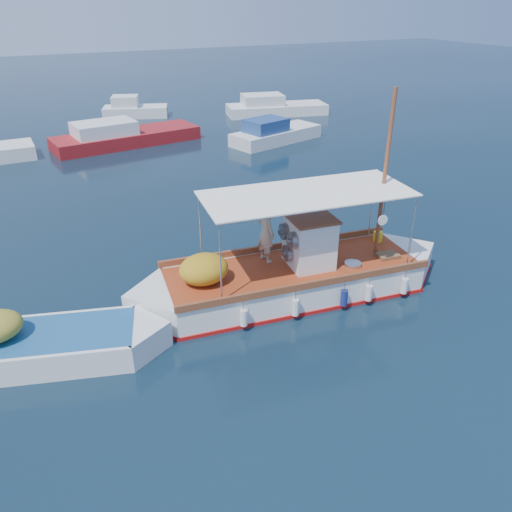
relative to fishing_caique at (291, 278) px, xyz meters
name	(u,v)px	position (x,y,z in m)	size (l,w,h in m)	color
ground	(273,290)	(-0.43, 0.38, -0.57)	(160.00, 160.00, 0.00)	black
fishing_caique	(291,278)	(0.00, 0.00, 0.00)	(10.48, 3.80, 6.44)	white
dinghy	(33,348)	(-7.66, 0.05, -0.21)	(6.77, 3.32, 1.72)	white
bg_boat_n	(122,137)	(-0.80, 20.31, -0.08)	(9.46, 4.06, 1.80)	maroon
bg_boat_ne	(274,135)	(8.20, 16.70, -0.08)	(6.66, 3.83, 1.80)	silver
bg_boat_e	(274,108)	(12.12, 24.16, -0.08)	(8.24, 4.26, 1.80)	silver
bg_boat_far_n	(134,110)	(1.87, 28.29, -0.08)	(5.27, 3.50, 1.80)	silver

